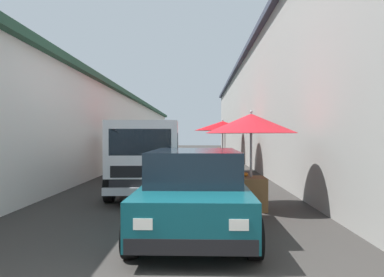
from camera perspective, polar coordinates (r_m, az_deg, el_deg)
ground at (r=16.59m, az=-1.38°, el=-5.43°), size 90.00×90.00×0.00m
building_left_whitewash at (r=20.25m, az=-21.14°, el=1.55°), size 49.80×7.50×4.18m
building_right_concrete at (r=19.81m, az=19.52°, el=5.00°), size 49.80×7.50×6.54m
fruit_stall_near_left at (r=16.22m, az=5.03°, el=1.28°), size 2.59×2.59×2.44m
fruit_stall_mid_lane at (r=22.08m, az=5.17°, el=0.23°), size 2.25×2.25×2.29m
fruit_stall_near_right at (r=14.42m, az=-8.90°, el=0.76°), size 2.47×2.47×2.32m
fruit_stall_far_right at (r=8.37m, az=9.38°, el=0.47°), size 2.14×2.14×2.30m
hatchback_car at (r=6.37m, az=0.41°, el=-8.33°), size 3.93×1.96×1.45m
delivery_truck at (r=9.91m, az=-7.34°, el=-3.41°), size 4.99×2.14×2.08m
vendor_by_crates at (r=15.82m, az=-3.02°, el=-2.42°), size 0.50×0.45×1.58m
vendor_in_shade at (r=15.70m, az=-6.31°, el=-2.44°), size 0.62×0.29×1.59m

